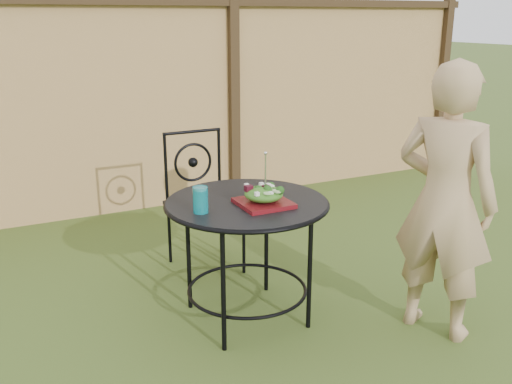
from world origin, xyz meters
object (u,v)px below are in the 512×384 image
at_px(diner, 445,202).
at_px(patio_table, 247,224).
at_px(patio_chair, 202,197).
at_px(salad_plate, 264,203).

bearing_deg(diner, patio_table, 31.57).
xyz_separation_m(patio_chair, salad_plate, (0.01, -0.93, 0.23)).
height_order(patio_table, diner, diner).
bearing_deg(patio_table, diner, -33.02).
height_order(patio_chair, salad_plate, patio_chair).
distance_m(patio_table, diner, 1.08).
bearing_deg(salad_plate, patio_table, 114.14).
bearing_deg(salad_plate, patio_chair, 90.34).
bearing_deg(patio_table, salad_plate, -65.86).
xyz_separation_m(patio_table, patio_chair, (0.04, 0.82, -0.08)).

